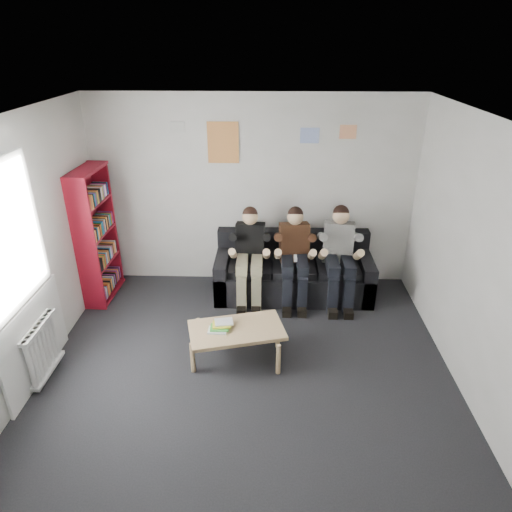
{
  "coord_description": "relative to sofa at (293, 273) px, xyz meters",
  "views": [
    {
      "loc": [
        0.23,
        -3.64,
        3.35
      ],
      "look_at": [
        0.08,
        1.3,
        0.95
      ],
      "focal_mm": 32.0,
      "sensor_mm": 36.0,
      "label": 1
    }
  ],
  "objects": [
    {
      "name": "poster_blue",
      "position": [
        0.17,
        0.4,
        1.85
      ],
      "size": [
        0.25,
        0.01,
        0.2
      ],
      "primitive_type": "cube",
      "color": "#406DDC",
      "rests_on": "room_shell"
    },
    {
      "name": "sofa",
      "position": [
        0.0,
        0.0,
        0.0
      ],
      "size": [
        2.17,
        0.89,
        0.84
      ],
      "color": "black",
      "rests_on": "ground"
    },
    {
      "name": "room_shell",
      "position": [
        -0.58,
        -2.09,
        1.05
      ],
      "size": [
        5.0,
        5.0,
        5.0
      ],
      "color": "black",
      "rests_on": "ground"
    },
    {
      "name": "person_left",
      "position": [
        -0.6,
        -0.2,
        0.35
      ],
      "size": [
        0.39,
        0.84,
        1.3
      ],
      "rotation": [
        0.0,
        0.0,
        -0.07
      ],
      "color": "black",
      "rests_on": "sofa"
    },
    {
      "name": "poster_sign",
      "position": [
        -1.58,
        0.4,
        1.95
      ],
      "size": [
        0.2,
        0.01,
        0.14
      ],
      "primitive_type": "cube",
      "color": "silver",
      "rests_on": "room_shell"
    },
    {
      "name": "person_middle",
      "position": [
        -0.0,
        -0.2,
        0.35
      ],
      "size": [
        0.4,
        0.85,
        1.3
      ],
      "rotation": [
        0.0,
        0.0,
        0.14
      ],
      "color": "#4E2F1A",
      "rests_on": "sofa"
    },
    {
      "name": "window",
      "position": [
        -2.8,
        -1.89,
        0.73
      ],
      "size": [
        0.05,
        1.3,
        2.36
      ],
      "color": "white",
      "rests_on": "room_shell"
    },
    {
      "name": "coffee_table",
      "position": [
        -0.7,
        -1.54,
        0.06
      ],
      "size": [
        1.04,
        0.57,
        0.41
      ],
      "rotation": [
        0.0,
        0.0,
        0.25
      ],
      "color": "tan",
      "rests_on": "ground"
    },
    {
      "name": "game_cases",
      "position": [
        -0.87,
        -1.55,
        0.15
      ],
      "size": [
        0.27,
        0.24,
        0.06
      ],
      "rotation": [
        0.0,
        0.0,
        -0.03
      ],
      "color": "white",
      "rests_on": "coffee_table"
    },
    {
      "name": "person_right",
      "position": [
        0.6,
        -0.2,
        0.36
      ],
      "size": [
        0.41,
        0.88,
        1.33
      ],
      "rotation": [
        0.0,
        0.0,
        -0.13
      ],
      "color": "white",
      "rests_on": "sofa"
    },
    {
      "name": "radiator",
      "position": [
        -2.73,
        -1.89,
        0.05
      ],
      "size": [
        0.1,
        0.64,
        0.6
      ],
      "color": "white",
      "rests_on": "ground"
    },
    {
      "name": "bookshelf",
      "position": [
        -2.66,
        -0.15,
        0.61
      ],
      "size": [
        0.27,
        0.82,
        1.83
      ],
      "rotation": [
        0.0,
        0.0,
        -0.04
      ],
      "color": "maroon",
      "rests_on": "ground"
    },
    {
      "name": "poster_pink",
      "position": [
        0.67,
        0.4,
        1.9
      ],
      "size": [
        0.22,
        0.01,
        0.18
      ],
      "primitive_type": "cube",
      "color": "#D64381",
      "rests_on": "room_shell"
    },
    {
      "name": "poster_large",
      "position": [
        -0.98,
        0.4,
        1.75
      ],
      "size": [
        0.42,
        0.01,
        0.55
      ],
      "primitive_type": "cube",
      "color": "gold",
      "rests_on": "room_shell"
    }
  ]
}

